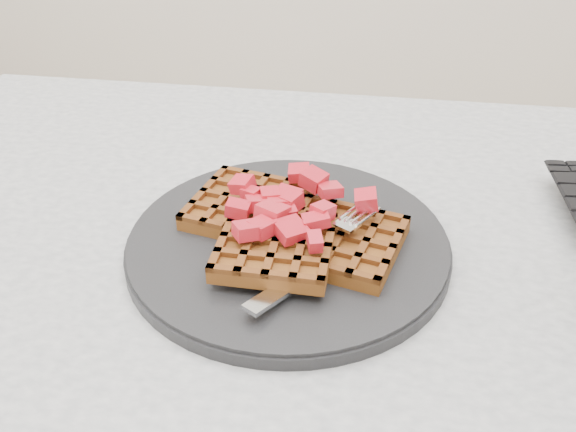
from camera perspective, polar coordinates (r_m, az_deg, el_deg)
The scene contains 5 objects.
table at distance 0.67m, azimuth 8.14°, elevation -12.49°, with size 1.20×0.80×0.75m.
plate at distance 0.61m, azimuth 0.00°, elevation -2.50°, with size 0.31×0.31×0.02m, color black.
waffles at distance 0.59m, azimuth -0.04°, elevation -1.22°, with size 0.22×0.19×0.03m.
strawberry_pile at distance 0.58m, azimuth 0.00°, elevation 1.14°, with size 0.15×0.15×0.02m, color #A91020, non-canonical shape.
fork at distance 0.57m, azimuth 3.23°, elevation -3.76°, with size 0.02×0.18×0.02m, color silver, non-canonical shape.
Camera 1 is at (-0.02, -0.47, 1.12)m, focal length 40.00 mm.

